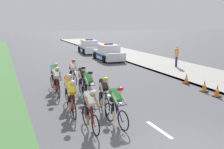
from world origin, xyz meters
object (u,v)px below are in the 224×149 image
cyclist_second (116,105)px  cyclist_seventh (57,81)px  cyclist_ninth (55,76)px  traffic_cone_mid (204,86)px  traffic_cone_near (217,91)px  cyclist_fourth (104,93)px  cyclist_eighth (82,80)px  cyclist_lead (90,109)px  cyclist_third (72,97)px  police_car_second (89,47)px  traffic_cone_far (186,79)px  cyclist_sixth (88,86)px  police_car_nearest (108,53)px  cyclist_fifth (69,89)px  cyclist_tenth (73,71)px  spectator_closest (177,55)px

cyclist_second → cyclist_seventh: size_ratio=1.00×
cyclist_ninth → traffic_cone_mid: (7.28, -3.50, -0.48)m
cyclist_seventh → traffic_cone_near: size_ratio=2.69×
cyclist_seventh → cyclist_fourth: bearing=-65.9°
cyclist_eighth → traffic_cone_mid: cyclist_eighth is taller
cyclist_fourth → cyclist_eighth: same height
cyclist_lead → cyclist_third: bearing=98.2°
police_car_second → traffic_cone_far: (0.85, -16.39, -0.37)m
cyclist_third → traffic_cone_mid: cyclist_third is taller
cyclist_lead → cyclist_third: same height
cyclist_fourth → cyclist_ninth: size_ratio=1.00×
cyclist_second → cyclist_third: same height
cyclist_sixth → traffic_cone_near: (6.18, -1.67, -0.48)m
traffic_cone_mid → police_car_nearest: bearing=92.6°
cyclist_fifth → cyclist_tenth: 4.09m
spectator_closest → cyclist_fifth: bearing=-149.4°
cyclist_sixth → cyclist_eighth: bearing=86.2°
cyclist_third → traffic_cone_mid: 7.48m
cyclist_lead → cyclist_ninth: size_ratio=1.00×
cyclist_sixth → traffic_cone_mid: 6.30m
cyclist_fourth → traffic_cone_near: size_ratio=2.68×
cyclist_eighth → police_car_nearest: 11.84m
cyclist_third → cyclist_fourth: size_ratio=1.00×
cyclist_second → police_car_second: police_car_second is taller
cyclist_second → traffic_cone_far: size_ratio=2.68×
traffic_cone_near → traffic_cone_mid: same height
traffic_cone_mid → cyclist_eighth: bearing=162.3°
cyclist_lead → cyclist_tenth: 6.86m
cyclist_second → police_car_second: 21.45m
cyclist_sixth → traffic_cone_far: (6.53, 1.19, -0.48)m
cyclist_fourth → police_car_second: bearing=74.0°
traffic_cone_near → spectator_closest: (2.86, 7.33, 0.77)m
cyclist_second → cyclist_tenth: (0.14, 6.75, 0.00)m
cyclist_lead → traffic_cone_near: size_ratio=2.69×
cyclist_fifth → traffic_cone_near: bearing=-11.0°
cyclist_fourth → cyclist_fifth: (-1.21, 1.20, 0.00)m
cyclist_lead → cyclist_tenth: (1.12, 6.77, 0.00)m
police_car_second → traffic_cone_near: (0.49, -19.25, -0.37)m
cyclist_fourth → cyclist_fifth: 1.70m
cyclist_eighth → traffic_cone_near: size_ratio=2.69×
cyclist_second → cyclist_fourth: bearing=84.5°
cyclist_second → traffic_cone_near: 6.31m
cyclist_lead → cyclist_sixth: same height
cyclist_tenth → police_car_second: size_ratio=0.38×
cyclist_seventh → traffic_cone_near: bearing=-23.9°
cyclist_sixth → traffic_cone_far: bearing=10.3°
cyclist_ninth → spectator_closest: spectator_closest is taller
cyclist_seventh → traffic_cone_mid: size_ratio=2.69×
traffic_cone_near → traffic_cone_mid: (0.07, 0.98, 0.00)m
cyclist_fourth → traffic_cone_mid: bearing=7.4°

